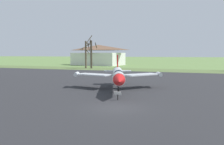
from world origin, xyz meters
The scene contains 8 objects.
ground_plane centered at (0.00, 0.00, 0.00)m, with size 600.00×600.00×0.00m, color #607F42.
asphalt_apron centered at (0.00, 14.69, 0.03)m, with size 101.75×48.96×0.05m, color #28282B.
grass_verge_strip centered at (0.00, 45.17, 0.03)m, with size 161.75×12.00×0.06m, color #546938.
jet_fighter_front_right centered at (-2.97, 8.98, 1.88)m, with size 11.14×13.26×4.20m.
info_placard_front_right centered at (-0.92, 3.00, 0.55)m, with size 0.67×0.25×0.86m.
bare_tree_far_left centered at (-25.93, 46.07, 4.48)m, with size 3.64×3.00×8.50m.
bare_tree_left_of_center centered at (-24.17, 46.06, 4.66)m, with size 3.36×2.99×9.78m.
visitor_building centered at (-31.18, 66.75, 3.74)m, with size 20.06×13.71×7.70m.
Camera 1 is at (6.45, -18.07, 4.38)m, focal length 38.94 mm.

